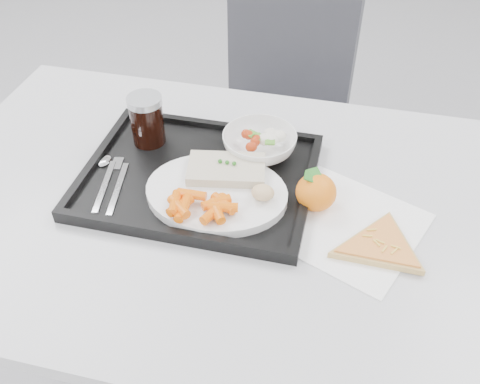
{
  "coord_description": "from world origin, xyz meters",
  "views": [
    {
      "loc": [
        0.21,
        -0.42,
        1.45
      ],
      "look_at": [
        0.04,
        0.31,
        0.77
      ],
      "focal_mm": 40.0,
      "sensor_mm": 36.0,
      "label": 1
    }
  ],
  "objects_px": {
    "chair": "(281,103)",
    "cola_glass": "(147,119)",
    "table": "(221,224)",
    "salad_bowl": "(260,144)",
    "tray": "(199,177)",
    "dinner_plate": "(217,193)",
    "tangerine": "(316,192)",
    "pizza_slice": "(380,246)"
  },
  "relations": [
    {
      "from": "chair",
      "to": "cola_glass",
      "type": "xyz_separation_m",
      "value": [
        -0.19,
        -0.56,
        0.28
      ]
    },
    {
      "from": "table",
      "to": "salad_bowl",
      "type": "distance_m",
      "value": 0.18
    },
    {
      "from": "tray",
      "to": "dinner_plate",
      "type": "bearing_deg",
      "value": -45.57
    },
    {
      "from": "dinner_plate",
      "to": "cola_glass",
      "type": "distance_m",
      "value": 0.24
    },
    {
      "from": "salad_bowl",
      "to": "tangerine",
      "type": "relative_size",
      "value": 1.69
    },
    {
      "from": "tray",
      "to": "pizza_slice",
      "type": "relative_size",
      "value": 1.75
    },
    {
      "from": "table",
      "to": "tangerine",
      "type": "xyz_separation_m",
      "value": [
        0.18,
        0.03,
        0.1
      ]
    },
    {
      "from": "salad_bowl",
      "to": "pizza_slice",
      "type": "relative_size",
      "value": 0.59
    },
    {
      "from": "tray",
      "to": "dinner_plate",
      "type": "distance_m",
      "value": 0.07
    },
    {
      "from": "tangerine",
      "to": "pizza_slice",
      "type": "height_order",
      "value": "tangerine"
    },
    {
      "from": "salad_bowl",
      "to": "tangerine",
      "type": "xyz_separation_m",
      "value": [
        0.13,
        -0.12,
        -0.0
      ]
    },
    {
      "from": "table",
      "to": "salad_bowl",
      "type": "xyz_separation_m",
      "value": [
        0.05,
        0.14,
        0.11
      ]
    },
    {
      "from": "dinner_plate",
      "to": "tangerine",
      "type": "xyz_separation_m",
      "value": [
        0.18,
        0.03,
        0.01
      ]
    },
    {
      "from": "salad_bowl",
      "to": "cola_glass",
      "type": "xyz_separation_m",
      "value": [
        -0.24,
        -0.01,
        0.03
      ]
    },
    {
      "from": "table",
      "to": "dinner_plate",
      "type": "bearing_deg",
      "value": -116.38
    },
    {
      "from": "dinner_plate",
      "to": "pizza_slice",
      "type": "bearing_deg",
      "value": -9.51
    },
    {
      "from": "dinner_plate",
      "to": "tangerine",
      "type": "distance_m",
      "value": 0.19
    },
    {
      "from": "dinner_plate",
      "to": "salad_bowl",
      "type": "distance_m",
      "value": 0.16
    },
    {
      "from": "table",
      "to": "tray",
      "type": "relative_size",
      "value": 2.67
    },
    {
      "from": "dinner_plate",
      "to": "chair",
      "type": "bearing_deg",
      "value": 89.29
    },
    {
      "from": "tray",
      "to": "salad_bowl",
      "type": "xyz_separation_m",
      "value": [
        0.1,
        0.1,
        0.03
      ]
    },
    {
      "from": "chair",
      "to": "tangerine",
      "type": "bearing_deg",
      "value": -75.36
    },
    {
      "from": "table",
      "to": "tray",
      "type": "xyz_separation_m",
      "value": [
        -0.05,
        0.04,
        0.08
      ]
    },
    {
      "from": "tray",
      "to": "pizza_slice",
      "type": "height_order",
      "value": "tray"
    },
    {
      "from": "salad_bowl",
      "to": "cola_glass",
      "type": "bearing_deg",
      "value": -176.78
    },
    {
      "from": "dinner_plate",
      "to": "tangerine",
      "type": "relative_size",
      "value": 3.01
    },
    {
      "from": "table",
      "to": "dinner_plate",
      "type": "distance_m",
      "value": 0.09
    },
    {
      "from": "cola_glass",
      "to": "pizza_slice",
      "type": "xyz_separation_m",
      "value": [
        0.49,
        -0.19,
        -0.06
      ]
    },
    {
      "from": "chair",
      "to": "tray",
      "type": "distance_m",
      "value": 0.69
    },
    {
      "from": "table",
      "to": "tangerine",
      "type": "height_order",
      "value": "tangerine"
    },
    {
      "from": "table",
      "to": "cola_glass",
      "type": "distance_m",
      "value": 0.27
    },
    {
      "from": "tray",
      "to": "dinner_plate",
      "type": "relative_size",
      "value": 1.67
    },
    {
      "from": "salad_bowl",
      "to": "pizza_slice",
      "type": "bearing_deg",
      "value": -38.08
    },
    {
      "from": "dinner_plate",
      "to": "salad_bowl",
      "type": "bearing_deg",
      "value": 71.31
    },
    {
      "from": "dinner_plate",
      "to": "pizza_slice",
      "type": "xyz_separation_m",
      "value": [
        0.31,
        -0.05,
        -0.01
      ]
    },
    {
      "from": "table",
      "to": "tray",
      "type": "distance_m",
      "value": 0.1
    },
    {
      "from": "salad_bowl",
      "to": "chair",
      "type": "bearing_deg",
      "value": 94.37
    },
    {
      "from": "chair",
      "to": "cola_glass",
      "type": "relative_size",
      "value": 8.61
    },
    {
      "from": "tray",
      "to": "salad_bowl",
      "type": "height_order",
      "value": "salad_bowl"
    },
    {
      "from": "tray",
      "to": "cola_glass",
      "type": "height_order",
      "value": "cola_glass"
    },
    {
      "from": "chair",
      "to": "tray",
      "type": "xyz_separation_m",
      "value": [
        -0.06,
        -0.65,
        0.22
      ]
    },
    {
      "from": "tray",
      "to": "dinner_plate",
      "type": "xyz_separation_m",
      "value": [
        0.05,
        -0.05,
        0.02
      ]
    }
  ]
}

